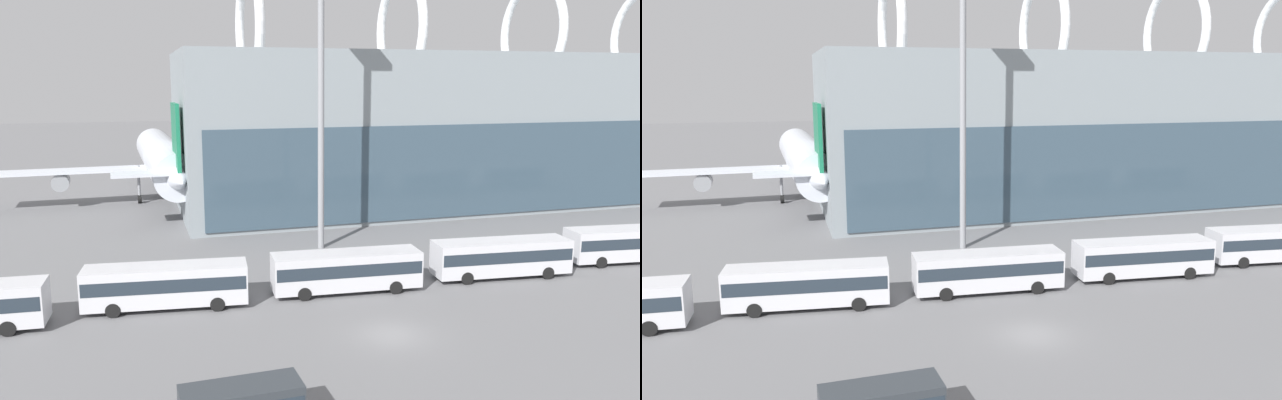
% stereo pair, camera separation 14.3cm
% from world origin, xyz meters
% --- Properties ---
extents(ground_plane, '(440.00, 440.00, 0.00)m').
position_xyz_m(ground_plane, '(0.00, 0.00, 0.00)').
color(ground_plane, slate).
extents(airliner_at_gate_far, '(45.37, 43.94, 13.32)m').
position_xyz_m(airliner_at_gate_far, '(-11.02, 49.83, 5.45)').
color(airliner_at_gate_far, silver).
rests_on(airliner_at_gate_far, ground_plane).
extents(airliner_parked_remote, '(33.04, 33.57, 14.67)m').
position_xyz_m(airliner_parked_remote, '(34.45, 61.18, 5.67)').
color(airliner_parked_remote, white).
rests_on(airliner_parked_remote, ground_plane).
extents(shuttle_bus_1, '(11.38, 4.01, 3.05)m').
position_xyz_m(shuttle_bus_1, '(-13.16, 8.90, 1.80)').
color(shuttle_bus_1, silver).
rests_on(shuttle_bus_1, ground_plane).
extents(shuttle_bus_2, '(11.31, 3.59, 3.05)m').
position_xyz_m(shuttle_bus_2, '(-0.06, 8.49, 1.80)').
color(shuttle_bus_2, silver).
rests_on(shuttle_bus_2, ground_plane).
extents(shuttle_bus_3, '(11.35, 3.78, 3.05)m').
position_xyz_m(shuttle_bus_3, '(13.04, 8.31, 1.80)').
color(shuttle_bus_3, silver).
rests_on(shuttle_bus_3, ground_plane).
extents(shuttle_bus_4, '(11.38, 4.03, 3.05)m').
position_xyz_m(shuttle_bus_4, '(26.14, 8.81, 1.80)').
color(shuttle_bus_4, silver).
rests_on(shuttle_bus_4, ground_plane).
extents(floodlight_mast, '(2.73, 2.73, 26.35)m').
position_xyz_m(floodlight_mast, '(1.74, 21.00, 17.65)').
color(floodlight_mast, gray).
rests_on(floodlight_mast, ground_plane).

